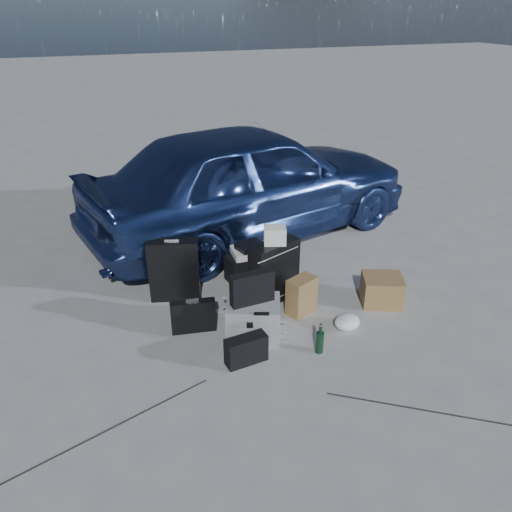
% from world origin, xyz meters
% --- Properties ---
extents(ground, '(60.00, 60.00, 0.00)m').
position_xyz_m(ground, '(0.00, 0.00, 0.00)').
color(ground, '#A8A8A3').
rests_on(ground, ground).
extents(car, '(4.84, 2.79, 1.55)m').
position_xyz_m(car, '(0.78, 2.52, 0.78)').
color(car, '#31498B').
rests_on(car, ground).
extents(pelican_case, '(0.63, 0.58, 0.37)m').
position_xyz_m(pelican_case, '(-0.04, 0.26, 0.19)').
color(pelican_case, '#95989A').
rests_on(pelican_case, ground).
extents(laptop_bag, '(0.43, 0.13, 0.32)m').
position_xyz_m(laptop_bag, '(-0.05, 0.26, 0.53)').
color(laptop_bag, black).
rests_on(laptop_bag, pelican_case).
extents(briefcase, '(0.45, 0.17, 0.34)m').
position_xyz_m(briefcase, '(-0.57, 0.52, 0.17)').
color(briefcase, black).
rests_on(briefcase, ground).
extents(suitcase_left, '(0.56, 0.33, 0.69)m').
position_xyz_m(suitcase_left, '(-0.60, 1.20, 0.35)').
color(suitcase_left, black).
rests_on(suitcase_left, ground).
extents(suitcase_right, '(0.61, 0.40, 0.68)m').
position_xyz_m(suitcase_right, '(0.39, 0.78, 0.34)').
color(suitcase_right, black).
rests_on(suitcase_right, ground).
extents(white_carton, '(0.27, 0.25, 0.18)m').
position_xyz_m(white_carton, '(0.40, 0.79, 0.77)').
color(white_carton, white).
rests_on(white_carton, suitcase_right).
extents(duffel_bag, '(0.64, 0.34, 0.30)m').
position_xyz_m(duffel_bag, '(0.34, 1.33, 0.15)').
color(duffel_bag, black).
rests_on(duffel_bag, ground).
extents(flat_box_white, '(0.47, 0.36, 0.08)m').
position_xyz_m(flat_box_white, '(0.34, 1.34, 0.34)').
color(flat_box_white, white).
rests_on(flat_box_white, duffel_bag).
extents(flat_box_black, '(0.36, 0.29, 0.07)m').
position_xyz_m(flat_box_black, '(0.33, 1.33, 0.41)').
color(flat_box_black, black).
rests_on(flat_box_black, flat_box_white).
extents(kraft_bag, '(0.35, 0.29, 0.40)m').
position_xyz_m(kraft_bag, '(0.56, 0.45, 0.20)').
color(kraft_bag, '#92603F').
rests_on(kraft_bag, ground).
extents(cardboard_box, '(0.53, 0.50, 0.31)m').
position_xyz_m(cardboard_box, '(1.46, 0.31, 0.16)').
color(cardboard_box, '#9B7143').
rests_on(cardboard_box, ground).
extents(plastic_bag, '(0.33, 0.31, 0.15)m').
position_xyz_m(plastic_bag, '(0.87, 0.02, 0.07)').
color(plastic_bag, white).
rests_on(plastic_bag, ground).
extents(messenger_bag, '(0.40, 0.18, 0.27)m').
position_xyz_m(messenger_bag, '(-0.25, -0.11, 0.13)').
color(messenger_bag, black).
rests_on(messenger_bag, ground).
extents(green_bottle, '(0.09, 0.09, 0.30)m').
position_xyz_m(green_bottle, '(0.44, -0.22, 0.15)').
color(green_bottle, black).
rests_on(green_bottle, ground).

